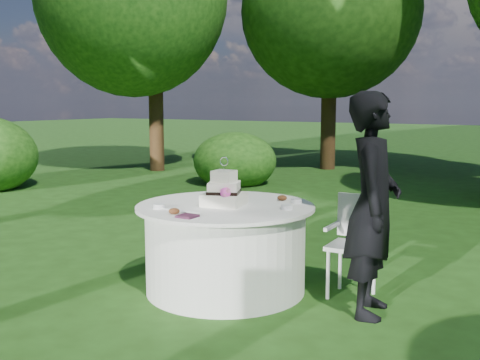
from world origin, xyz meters
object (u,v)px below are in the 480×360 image
Objects in this scene: cake at (224,192)px; guest at (373,205)px; chair at (355,237)px; napkins at (187,216)px; table at (225,247)px.

guest is at bearing 6.82° from cake.
chair is at bearing 23.95° from guest.
napkins is at bearing -132.19° from chair.
cake is at bearing -153.60° from chair.
guest is 0.56m from chair.
chair is (1.01, 0.50, -0.37)m from cake.
napkins is at bearing -86.69° from table.
cake is at bearing 93.10° from napkins.
chair reaches higher than table.
guest is 4.05× the size of cake.
table is at bearing 93.31° from napkins.
guest is 1.12× the size of table.
cake reaches higher than table.
cake reaches higher than chair.
cake reaches higher than napkins.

